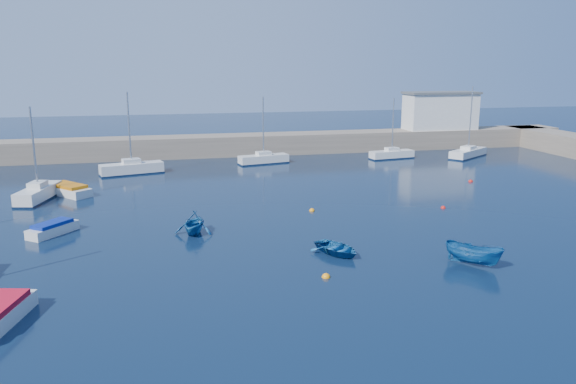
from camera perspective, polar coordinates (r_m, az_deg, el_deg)
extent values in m
plane|color=#0C1D35|center=(31.06, 5.49, -9.44)|extent=(220.00, 220.00, 0.00)
cube|color=#796C5C|center=(74.51, -5.84, 4.77)|extent=(96.00, 4.50, 2.60)
cube|color=silver|center=(83.35, 15.21, 7.88)|extent=(10.00, 4.00, 5.00)
cube|color=silver|center=(54.09, -24.02, -0.16)|extent=(3.17, 6.36, 1.17)
cylinder|color=#B7BABC|center=(53.39, -24.42, 4.14)|extent=(0.18, 0.18, 7.05)
cube|color=silver|center=(63.47, -15.59, 2.29)|extent=(6.92, 3.49, 1.20)
cylinder|color=#B7BABC|center=(62.84, -15.84, 6.27)|extent=(0.18, 0.18, 7.67)
cube|color=silver|center=(67.69, -2.50, 3.34)|extent=(6.25, 2.89, 1.05)
cylinder|color=#B7BABC|center=(67.14, -2.53, 6.70)|extent=(0.15, 0.15, 6.94)
cube|color=silver|center=(72.45, 10.49, 3.75)|extent=(5.93, 2.46, 1.01)
cylinder|color=#B7BABC|center=(71.96, 10.61, 6.75)|extent=(0.15, 0.15, 6.61)
cube|color=silver|center=(75.92, 17.82, 3.77)|extent=(6.80, 5.52, 1.05)
cylinder|color=#B7BABC|center=(75.39, 18.06, 7.15)|extent=(0.15, 0.15, 7.96)
cube|color=silver|center=(43.00, -22.78, -3.56)|extent=(3.33, 3.70, 0.66)
cube|color=navy|center=(42.89, -22.83, -2.98)|extent=(2.70, 2.94, 0.25)
cube|color=silver|center=(55.25, -21.43, 0.10)|extent=(4.65, 5.01, 0.76)
cube|color=#CE6F0B|center=(55.14, -21.47, 0.63)|extent=(3.76, 3.99, 0.28)
imported|color=#155291|center=(35.81, 5.00, -5.74)|extent=(3.68, 4.17, 0.72)
imported|color=#155291|center=(40.19, -9.53, -3.10)|extent=(3.57, 3.82, 1.63)
imported|color=#155291|center=(35.40, 18.33, -6.04)|extent=(3.27, 3.56, 1.36)
sphere|color=orange|center=(32.10, 3.88, -8.65)|extent=(0.49, 0.49, 0.49)
sphere|color=red|center=(48.59, 15.49, -1.59)|extent=(0.40, 0.40, 0.40)
sphere|color=orange|center=(46.00, 2.45, -1.93)|extent=(0.45, 0.45, 0.45)
sphere|color=red|center=(60.23, 18.06, 1.00)|extent=(0.47, 0.47, 0.47)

